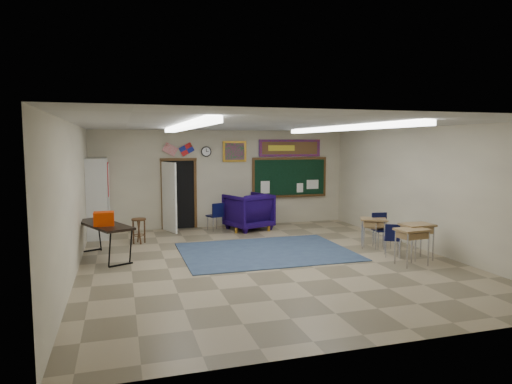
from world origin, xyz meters
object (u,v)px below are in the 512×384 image
object	(u,v)px
wingback_armchair	(248,211)
wooden_stool	(139,231)
student_desk_front_left	(373,231)
folding_table	(104,239)
student_desk_front_right	(375,232)

from	to	relation	value
wingback_armchair	wooden_stool	bearing A→B (deg)	-1.77
student_desk_front_left	folding_table	xyz separation A→B (m)	(-6.40, 0.82, 0.02)
wooden_stool	student_desk_front_right	bearing A→B (deg)	-20.65
student_desk_front_left	student_desk_front_right	xyz separation A→B (m)	(0.10, 0.06, -0.04)
wingback_armchair	folding_table	bearing A→B (deg)	10.97
wingback_armchair	folding_table	distance (m)	4.76
student_desk_front_right	wooden_stool	size ratio (longest dim) A/B	1.05
wingback_armchair	wooden_stool	distance (m)	3.44
student_desk_front_left	student_desk_front_right	distance (m)	0.12
folding_table	wingback_armchair	bearing A→B (deg)	6.91
student_desk_front_right	wooden_stool	distance (m)	6.06
student_desk_front_right	wooden_stool	xyz separation A→B (m)	(-5.67, 2.14, -0.03)
wingback_armchair	wooden_stool	world-z (taller)	wingback_armchair
folding_table	wooden_stool	size ratio (longest dim) A/B	3.09
wingback_armchair	student_desk_front_right	size ratio (longest dim) A/B	1.76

